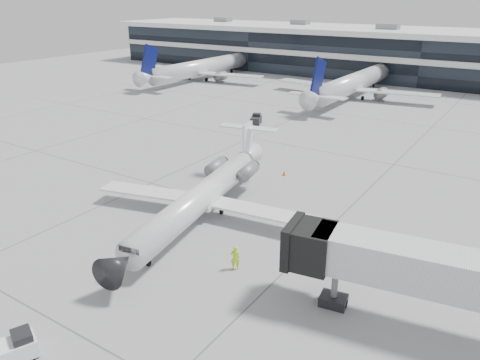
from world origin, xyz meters
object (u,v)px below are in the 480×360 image
Objects in this scene: regional_jet at (203,195)px; baggage_tug at (14,348)px; ramp_worker at (235,258)px; jet_bridge at (446,274)px.

regional_jet is 9.29× the size of baggage_tug.
baggage_tug is at bearing 38.32° from ramp_worker.
regional_jet reaches higher than ramp_worker.
baggage_tug is at bearing -150.16° from jet_bridge.
regional_jet is 21.67m from jet_bridge.
regional_jet is 13.86× the size of ramp_worker.
ramp_worker is at bearing 174.97° from jet_bridge.
regional_jet is at bearing 119.11° from baggage_tug.
jet_bridge is 9.04× the size of ramp_worker.
regional_jet is 20.05m from baggage_tug.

